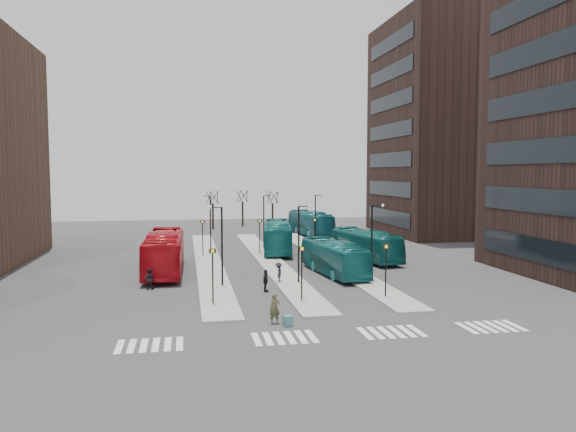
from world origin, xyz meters
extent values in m
plane|color=#313133|center=(0.00, 0.00, 0.00)|extent=(160.00, 160.00, 0.00)
cube|color=gray|center=(-4.00, 30.00, 0.07)|extent=(2.50, 45.00, 0.15)
cube|color=gray|center=(2.00, 30.00, 0.07)|extent=(2.50, 45.00, 0.15)
cube|color=gray|center=(8.00, 30.00, 0.07)|extent=(2.50, 45.00, 0.15)
cube|color=#1C1F9C|center=(-0.43, 6.18, 0.31)|extent=(0.59, 0.53, 0.61)
imported|color=red|center=(-8.00, 24.90, 1.81)|extent=(3.27, 13.03, 3.62)
imported|color=#146266|center=(6.40, 21.47, 1.47)|extent=(3.66, 10.75, 2.94)
imported|color=#15696A|center=(3.81, 35.83, 1.69)|extent=(4.59, 12.43, 3.38)
imported|color=#125B5A|center=(11.63, 28.58, 1.52)|extent=(4.34, 11.21, 3.05)
imported|color=#155D69|center=(10.93, 50.91, 1.69)|extent=(4.15, 12.40, 3.39)
imported|color=#45472A|center=(-1.06, 6.90, 0.88)|extent=(0.65, 0.44, 1.76)
imported|color=black|center=(-8.89, 18.04, 0.79)|extent=(0.89, 0.77, 1.57)
imported|color=black|center=(-0.37, 15.61, 0.82)|extent=(0.77, 1.05, 1.65)
imported|color=black|center=(1.10, 18.59, 0.83)|extent=(0.79, 1.16, 1.66)
cube|color=silver|center=(-9.50, 4.00, 0.01)|extent=(0.35, 2.40, 0.01)
cube|color=silver|center=(-8.90, 4.00, 0.01)|extent=(0.35, 2.40, 0.01)
cube|color=silver|center=(-8.30, 4.00, 0.01)|extent=(0.35, 2.40, 0.01)
cube|color=silver|center=(-7.70, 4.00, 0.01)|extent=(0.35, 2.40, 0.01)
cube|color=silver|center=(-7.10, 4.00, 0.01)|extent=(0.35, 2.40, 0.01)
cube|color=silver|center=(-6.50, 4.00, 0.01)|extent=(0.35, 2.40, 0.01)
cube|color=silver|center=(-2.50, 4.00, 0.01)|extent=(0.35, 2.40, 0.01)
cube|color=silver|center=(-1.90, 4.00, 0.01)|extent=(0.35, 2.40, 0.01)
cube|color=silver|center=(-1.30, 4.00, 0.01)|extent=(0.35, 2.40, 0.01)
cube|color=silver|center=(-0.70, 4.00, 0.01)|extent=(0.35, 2.40, 0.01)
cube|color=silver|center=(-0.10, 4.00, 0.01)|extent=(0.35, 2.40, 0.01)
cube|color=silver|center=(0.50, 4.00, 0.01)|extent=(0.35, 2.40, 0.01)
cube|color=silver|center=(3.50, 4.00, 0.01)|extent=(0.35, 2.40, 0.01)
cube|color=silver|center=(4.10, 4.00, 0.01)|extent=(0.35, 2.40, 0.01)
cube|color=silver|center=(4.70, 4.00, 0.01)|extent=(0.35, 2.40, 0.01)
cube|color=silver|center=(5.30, 4.00, 0.01)|extent=(0.35, 2.40, 0.01)
cube|color=silver|center=(5.90, 4.00, 0.01)|extent=(0.35, 2.40, 0.01)
cube|color=silver|center=(6.50, 4.00, 0.01)|extent=(0.35, 2.40, 0.01)
cube|color=silver|center=(9.50, 4.00, 0.01)|extent=(0.35, 2.40, 0.01)
cube|color=silver|center=(10.10, 4.00, 0.01)|extent=(0.35, 2.40, 0.01)
cube|color=silver|center=(10.70, 4.00, 0.01)|extent=(0.35, 2.40, 0.01)
cube|color=silver|center=(11.30, 4.00, 0.01)|extent=(0.35, 2.40, 0.01)
cube|color=silver|center=(11.90, 4.00, 0.01)|extent=(0.35, 2.40, 0.01)
cube|color=silver|center=(12.50, 4.00, 0.01)|extent=(0.35, 2.40, 0.01)
cube|color=black|center=(21.94, 16.00, 2.50)|extent=(0.12, 16.00, 2.00)
cube|color=black|center=(21.94, 16.00, 6.50)|extent=(0.12, 16.00, 2.00)
cube|color=black|center=(21.94, 16.00, 10.50)|extent=(0.12, 16.00, 2.00)
cube|color=black|center=(21.94, 16.00, 14.50)|extent=(0.12, 16.00, 2.00)
cube|color=black|center=(21.94, 16.00, 18.50)|extent=(0.12, 16.00, 2.00)
cube|color=#2F1E1A|center=(32.00, 50.00, 15.00)|extent=(20.00, 20.00, 30.00)
cube|color=black|center=(21.94, 50.00, 2.50)|extent=(0.12, 16.00, 2.00)
cube|color=black|center=(21.94, 50.00, 6.50)|extent=(0.12, 16.00, 2.00)
cube|color=black|center=(21.94, 50.00, 10.50)|extent=(0.12, 16.00, 2.00)
cube|color=black|center=(21.94, 50.00, 14.50)|extent=(0.12, 16.00, 2.00)
cube|color=black|center=(21.94, 50.00, 18.50)|extent=(0.12, 16.00, 2.00)
cube|color=black|center=(21.94, 50.00, 22.50)|extent=(0.12, 16.00, 2.00)
cube|color=black|center=(21.94, 50.00, 26.50)|extent=(0.12, 16.00, 2.00)
cylinder|color=black|center=(-4.40, 12.00, 1.90)|extent=(0.10, 0.10, 3.50)
cube|color=black|center=(-4.40, 12.00, 3.65)|extent=(0.45, 0.10, 0.30)
cube|color=yellow|center=(-4.40, 11.94, 3.65)|extent=(0.20, 0.02, 0.20)
cylinder|color=black|center=(-4.40, 34.00, 1.90)|extent=(0.10, 0.10, 3.50)
cube|color=black|center=(-4.40, 34.00, 3.65)|extent=(0.45, 0.10, 0.30)
cube|color=yellow|center=(-4.40, 33.94, 3.65)|extent=(0.20, 0.02, 0.20)
cylinder|color=black|center=(1.60, 12.00, 1.90)|extent=(0.10, 0.10, 3.50)
cube|color=black|center=(1.60, 12.00, 3.65)|extent=(0.45, 0.10, 0.30)
cube|color=yellow|center=(1.60, 11.94, 3.65)|extent=(0.20, 0.02, 0.20)
cylinder|color=black|center=(1.60, 34.00, 1.90)|extent=(0.10, 0.10, 3.50)
cube|color=black|center=(1.60, 34.00, 3.65)|extent=(0.45, 0.10, 0.30)
cube|color=yellow|center=(1.60, 33.94, 3.65)|extent=(0.20, 0.02, 0.20)
cylinder|color=black|center=(7.60, 12.00, 1.90)|extent=(0.10, 0.10, 3.50)
cube|color=black|center=(7.60, 12.00, 3.65)|extent=(0.45, 0.10, 0.30)
cube|color=yellow|center=(7.60, 11.94, 3.65)|extent=(0.20, 0.02, 0.20)
cylinder|color=black|center=(7.60, 34.00, 1.90)|extent=(0.10, 0.10, 3.50)
cube|color=black|center=(7.60, 34.00, 3.65)|extent=(0.45, 0.10, 0.30)
cube|color=yellow|center=(7.60, 33.94, 3.65)|extent=(0.20, 0.02, 0.20)
cylinder|color=black|center=(-3.40, 18.00, 3.15)|extent=(0.14, 0.14, 6.00)
cylinder|color=black|center=(-3.85, 18.00, 6.15)|extent=(0.90, 0.08, 0.08)
sphere|color=silver|center=(-4.30, 18.00, 6.15)|extent=(0.24, 0.24, 0.24)
cylinder|color=black|center=(-3.40, 38.00, 3.15)|extent=(0.14, 0.14, 6.00)
cylinder|color=black|center=(-3.85, 38.00, 6.15)|extent=(0.90, 0.08, 0.08)
sphere|color=silver|center=(-4.30, 38.00, 6.15)|extent=(0.24, 0.24, 0.24)
cylinder|color=black|center=(2.60, 18.00, 3.15)|extent=(0.14, 0.14, 6.00)
cylinder|color=black|center=(3.05, 18.00, 6.15)|extent=(0.90, 0.08, 0.08)
sphere|color=silver|center=(3.50, 18.00, 6.15)|extent=(0.24, 0.24, 0.24)
cylinder|color=black|center=(2.60, 38.00, 3.15)|extent=(0.14, 0.14, 6.00)
cylinder|color=black|center=(3.05, 38.00, 6.15)|extent=(0.90, 0.08, 0.08)
sphere|color=silver|center=(3.50, 38.00, 6.15)|extent=(0.24, 0.24, 0.24)
cylinder|color=black|center=(8.60, 18.00, 3.15)|extent=(0.14, 0.14, 6.00)
cylinder|color=black|center=(9.05, 18.00, 6.15)|extent=(0.90, 0.08, 0.08)
sphere|color=silver|center=(9.50, 18.00, 6.15)|extent=(0.24, 0.24, 0.24)
cylinder|color=black|center=(8.60, 38.00, 3.15)|extent=(0.14, 0.14, 6.00)
cylinder|color=black|center=(9.05, 38.00, 6.15)|extent=(0.90, 0.08, 0.08)
sphere|color=silver|center=(9.50, 38.00, 6.15)|extent=(0.24, 0.24, 0.24)
cylinder|color=black|center=(-2.00, 62.00, 2.00)|extent=(0.30, 0.30, 4.00)
cylinder|color=black|center=(-1.30, 62.00, 4.90)|extent=(0.10, 1.56, 1.95)
cylinder|color=black|center=(-1.78, 62.67, 4.90)|extent=(1.48, 0.59, 1.97)
cylinder|color=black|center=(-2.57, 62.41, 4.90)|extent=(0.90, 1.31, 1.99)
cylinder|color=black|center=(-2.57, 61.59, 4.90)|extent=(0.89, 1.31, 1.99)
cylinder|color=black|center=(-1.79, 61.33, 4.90)|extent=(1.48, 0.58, 1.97)
cylinder|color=black|center=(3.00, 66.00, 2.00)|extent=(0.30, 0.30, 4.00)
cylinder|color=black|center=(3.70, 66.00, 4.90)|extent=(0.10, 1.56, 1.95)
cylinder|color=black|center=(3.22, 66.67, 4.90)|extent=(1.48, 0.59, 1.97)
cylinder|color=black|center=(2.43, 66.41, 4.90)|extent=(0.90, 1.31, 1.99)
cylinder|color=black|center=(2.43, 65.59, 4.90)|extent=(0.89, 1.31, 1.99)
cylinder|color=black|center=(3.21, 65.33, 4.90)|extent=(1.48, 0.58, 1.97)
cylinder|color=black|center=(7.00, 60.00, 2.00)|extent=(0.30, 0.30, 4.00)
cylinder|color=black|center=(7.70, 60.00, 4.90)|extent=(0.10, 1.56, 1.95)
cylinder|color=black|center=(7.22, 60.67, 4.90)|extent=(1.48, 0.59, 1.97)
cylinder|color=black|center=(6.43, 60.41, 4.90)|extent=(0.90, 1.31, 1.99)
cylinder|color=black|center=(6.43, 59.59, 4.90)|extent=(0.89, 1.31, 1.99)
cylinder|color=black|center=(7.21, 59.33, 4.90)|extent=(1.48, 0.58, 1.97)
camera|label=1|loc=(-6.08, -24.88, 8.85)|focal=35.00mm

